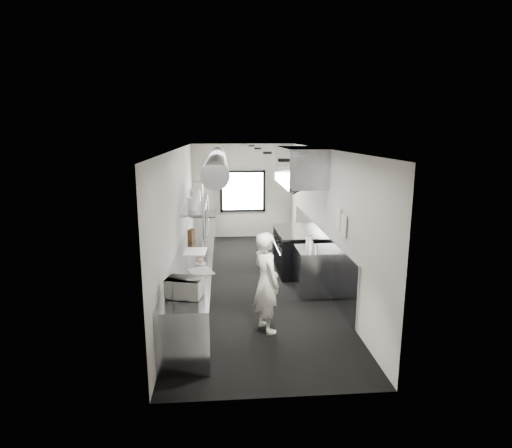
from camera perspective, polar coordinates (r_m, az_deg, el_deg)
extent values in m
cube|color=black|center=(9.00, -0.50, -7.89)|extent=(3.00, 8.00, 0.01)
cube|color=white|center=(8.45, -0.54, 10.21)|extent=(3.00, 8.00, 0.01)
cube|color=beige|center=(12.56, -1.84, 4.51)|extent=(3.00, 0.02, 2.80)
cube|color=beige|center=(4.79, 2.96, -8.72)|extent=(3.00, 0.02, 2.80)
cube|color=beige|center=(8.64, -10.49, 0.70)|extent=(0.02, 8.00, 2.80)
cube|color=beige|center=(8.85, 9.21, 1.02)|extent=(0.02, 8.00, 2.80)
cube|color=#92959F|center=(9.33, 8.48, -3.74)|extent=(0.03, 5.50, 1.10)
cylinder|color=#96999F|center=(8.84, -5.31, 8.64)|extent=(0.40, 6.40, 0.40)
cube|color=white|center=(12.52, -1.83, 4.49)|extent=(1.20, 0.03, 1.10)
cube|color=black|center=(12.47, -1.85, 7.12)|extent=(1.36, 0.03, 0.08)
cube|color=black|center=(12.63, -1.81, 1.91)|extent=(1.36, 0.03, 0.08)
cube|color=black|center=(12.52, -4.77, 4.45)|extent=(0.08, 0.03, 1.25)
cube|color=black|center=(12.58, 1.09, 4.53)|extent=(0.08, 0.03, 1.25)
cube|color=#92959F|center=(9.31, 5.99, 7.88)|extent=(0.80, 2.20, 0.80)
cube|color=#92959F|center=(9.29, 3.62, 5.50)|extent=(0.05, 2.20, 0.05)
cube|color=black|center=(9.33, 5.45, 5.80)|extent=(0.50, 2.10, 0.28)
cube|color=#92959F|center=(8.38, -8.17, -6.33)|extent=(0.70, 6.00, 0.90)
cube|color=#92959F|center=(9.57, -8.15, 2.82)|extent=(0.45, 3.00, 0.04)
cylinder|color=#92959F|center=(8.26, -7.26, -1.02)|extent=(0.04, 0.04, 0.66)
cylinder|color=#92959F|center=(9.62, -6.90, 0.91)|extent=(0.04, 0.04, 0.66)
cylinder|color=#92959F|center=(11.00, -6.63, 2.36)|extent=(0.04, 0.04, 0.66)
cube|color=black|center=(9.65, 5.43, -3.73)|extent=(0.85, 1.60, 0.90)
cube|color=#92959F|center=(9.53, 5.49, -1.02)|extent=(0.85, 1.60, 0.04)
cube|color=#92959F|center=(9.59, 3.01, -3.80)|extent=(0.03, 1.55, 0.80)
cylinder|color=#92959F|center=(9.56, 2.84, -3.23)|extent=(0.03, 1.30, 0.03)
cube|color=#92959F|center=(8.36, 7.78, -6.36)|extent=(0.65, 0.80, 0.90)
cube|color=#92959F|center=(11.94, -7.13, -0.63)|extent=(0.70, 1.20, 0.90)
cube|color=silver|center=(7.67, 11.16, 0.71)|extent=(0.02, 0.28, 0.38)
cube|color=silver|center=(7.35, 11.87, -0.22)|extent=(0.02, 0.28, 0.38)
imported|color=silver|center=(6.65, 1.41, -7.93)|extent=(0.59, 0.70, 1.62)
imported|color=silver|center=(5.89, -9.75, -8.54)|extent=(0.52, 0.43, 0.27)
cylinder|color=#AFBCAD|center=(6.21, -11.08, -8.31)|extent=(0.15, 0.15, 0.10)
cylinder|color=#AFBCAD|center=(6.53, -10.48, -7.30)|extent=(0.13, 0.13, 0.09)
cube|color=silver|center=(6.91, -7.54, -6.43)|extent=(0.48, 0.53, 0.01)
cylinder|color=silver|center=(7.30, -7.57, -5.38)|extent=(0.24, 0.24, 0.02)
sphere|color=tan|center=(7.28, -7.58, -4.97)|extent=(0.10, 0.10, 0.10)
cube|color=white|center=(8.03, -8.29, -3.73)|extent=(0.44, 0.56, 0.02)
cube|color=brown|center=(8.88, -8.81, -1.47)|extent=(0.15, 0.23, 0.23)
cylinder|color=silver|center=(8.67, -8.67, 2.79)|extent=(0.25, 0.25, 0.25)
cylinder|color=silver|center=(9.35, -8.32, 3.65)|extent=(0.24, 0.24, 0.30)
cylinder|color=silver|center=(9.60, -8.27, 3.89)|extent=(0.24, 0.24, 0.31)
cylinder|color=silver|center=(10.30, -7.84, 4.58)|extent=(0.30, 0.30, 0.34)
cylinder|color=white|center=(7.91, 8.29, -3.44)|extent=(0.06, 0.06, 0.16)
cylinder|color=white|center=(8.09, 7.58, -2.98)|extent=(0.08, 0.08, 0.19)
cylinder|color=white|center=(8.15, 7.42, -2.92)|extent=(0.06, 0.06, 0.17)
cylinder|color=white|center=(8.37, 7.47, -2.43)|extent=(0.07, 0.07, 0.19)
cylinder|color=white|center=(8.47, 7.02, -2.31)|extent=(0.07, 0.07, 0.17)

